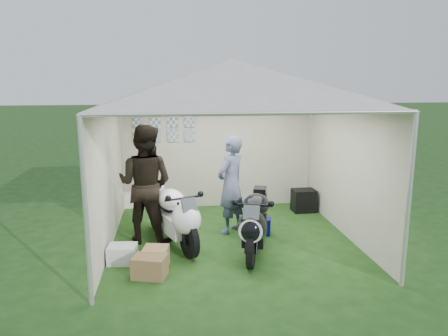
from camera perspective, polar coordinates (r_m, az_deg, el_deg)
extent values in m
plane|color=#193D12|center=(7.59, 0.97, -9.19)|extent=(80.00, 80.00, 0.00)
cylinder|color=silver|center=(5.35, -17.61, -5.75)|extent=(0.06, 0.06, 2.30)
cylinder|color=silver|center=(6.05, 22.99, -4.14)|extent=(0.06, 0.06, 2.30)
cylinder|color=silver|center=(9.21, -13.21, 1.64)|extent=(0.06, 0.06, 2.30)
cylinder|color=silver|center=(9.64, 11.17, 2.16)|extent=(0.06, 0.06, 2.30)
cube|color=beige|center=(9.21, -0.74, 1.95)|extent=(4.00, 0.02, 2.30)
cube|color=beige|center=(7.26, -14.82, -1.07)|extent=(0.02, 4.00, 2.30)
cube|color=beige|center=(7.80, 15.72, -0.27)|extent=(0.02, 4.00, 2.30)
pyramid|color=silver|center=(7.10, 1.05, 11.24)|extent=(5.66, 5.66, 0.70)
cube|color=#99A5B7|center=(9.07, -11.22, 6.04)|extent=(0.22, 0.02, 0.28)
cube|color=#99A5B7|center=(9.05, -9.00, 6.11)|extent=(0.22, 0.02, 0.28)
cube|color=#99A5B7|center=(9.05, -6.77, 6.17)|extent=(0.22, 0.01, 0.28)
cube|color=#99A5B7|center=(9.05, -4.54, 6.22)|extent=(0.22, 0.01, 0.28)
cube|color=#99A5B7|center=(9.10, -11.14, 4.16)|extent=(0.22, 0.02, 0.28)
cube|color=#99A5B7|center=(9.08, -8.94, 4.23)|extent=(0.22, 0.01, 0.28)
cube|color=#99A5B7|center=(9.08, -6.72, 4.28)|extent=(0.22, 0.02, 0.28)
cube|color=#99A5B7|center=(9.09, -4.51, 4.33)|extent=(0.22, 0.01, 0.28)
cylinder|color=#D8590C|center=(9.11, 0.52, 6.92)|extent=(3.20, 0.02, 0.02)
cylinder|color=black|center=(6.76, -4.56, -9.31)|extent=(0.30, 0.57, 0.58)
cylinder|color=black|center=(7.93, -8.58, -6.19)|extent=(0.35, 0.59, 0.58)
cube|color=white|center=(7.27, -6.61, -7.17)|extent=(0.64, 0.97, 0.29)
ellipsoid|color=white|center=(6.74, -4.94, -6.61)|extent=(0.61, 0.69, 0.48)
ellipsoid|color=white|center=(7.24, -6.97, -4.08)|extent=(0.61, 0.71, 0.34)
cube|color=black|center=(7.60, -8.04, -3.80)|extent=(0.44, 0.63, 0.13)
cube|color=white|center=(7.87, -8.88, -2.71)|extent=(0.30, 0.35, 0.17)
cube|color=black|center=(7.56, -7.75, -5.16)|extent=(0.28, 0.53, 0.10)
cube|color=#3F474C|center=(6.56, -4.57, -4.83)|extent=(0.27, 0.21, 0.20)
cylinder|color=black|center=(6.41, 3.56, -10.51)|extent=(0.25, 0.58, 0.57)
cylinder|color=black|center=(7.66, 4.62, -6.78)|extent=(0.30, 0.59, 0.57)
cube|color=black|center=(6.96, 4.11, -8.02)|extent=(0.57, 0.96, 0.29)
ellipsoid|color=black|center=(6.39, 3.69, -7.65)|extent=(0.57, 0.67, 0.48)
ellipsoid|color=black|center=(6.93, 4.23, -4.79)|extent=(0.57, 0.68, 0.34)
cube|color=black|center=(7.31, 4.50, -4.38)|extent=(0.40, 0.62, 0.13)
cube|color=black|center=(7.59, 4.72, -3.18)|extent=(0.28, 0.33, 0.17)
cube|color=maroon|center=(7.27, 4.42, -5.81)|extent=(0.24, 0.53, 0.10)
cube|color=#3F474C|center=(6.20, 3.61, -5.84)|extent=(0.26, 0.20, 0.20)
cylinder|color=white|center=(6.19, 3.49, -8.29)|extent=(0.33, 0.12, 0.34)
cube|color=#1713C1|center=(7.79, 4.66, -7.53)|extent=(0.44, 0.34, 0.29)
imported|color=black|center=(7.33, -10.26, -2.06)|extent=(1.16, 1.04, 1.97)
imported|color=slate|center=(7.66, 0.91, -2.18)|extent=(0.74, 0.74, 1.74)
cube|color=black|center=(9.17, 10.36, -4.19)|extent=(0.47, 0.38, 0.46)
cube|color=silver|center=(6.78, -13.12, -10.89)|extent=(0.44, 0.36, 0.27)
cube|color=#927349|center=(6.51, -8.90, -11.50)|extent=(0.41, 0.41, 0.31)
cube|color=silver|center=(6.81, -13.03, -11.08)|extent=(0.33, 0.30, 0.21)
cube|color=brown|center=(6.26, -9.68, -12.58)|extent=(0.52, 0.43, 0.30)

